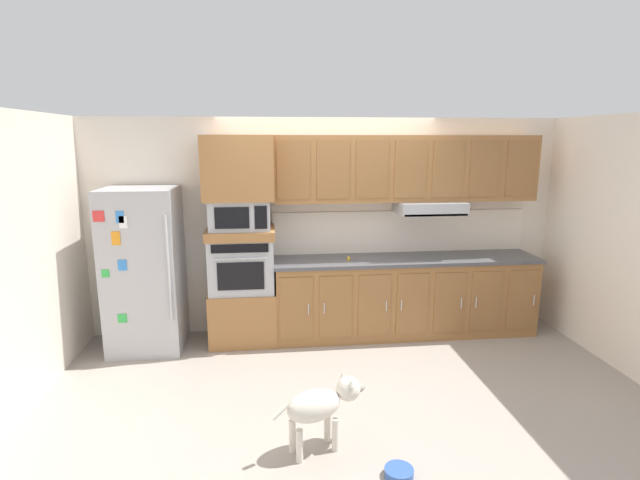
{
  "coord_description": "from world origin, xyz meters",
  "views": [
    {
      "loc": [
        -0.7,
        -4.5,
        2.26
      ],
      "look_at": [
        -0.19,
        0.08,
        1.29
      ],
      "focal_mm": 27.03,
      "sensor_mm": 36.0,
      "label": 1
    }
  ],
  "objects_px": {
    "dog_food_bowl": "(399,472)",
    "dog": "(322,404)",
    "built_in_oven": "(242,264)",
    "screwdriver": "(350,258)",
    "refrigerator": "(145,270)",
    "microwave": "(240,214)"
  },
  "relations": [
    {
      "from": "screwdriver",
      "to": "dog",
      "type": "distance_m",
      "value": 2.2
    },
    {
      "from": "built_in_oven",
      "to": "dog",
      "type": "bearing_deg",
      "value": -72.49
    },
    {
      "from": "built_in_oven",
      "to": "microwave",
      "type": "bearing_deg",
      "value": -0.77
    },
    {
      "from": "refrigerator",
      "to": "built_in_oven",
      "type": "distance_m",
      "value": 1.04
    },
    {
      "from": "microwave",
      "to": "dog",
      "type": "relative_size",
      "value": 0.88
    },
    {
      "from": "refrigerator",
      "to": "screwdriver",
      "type": "distance_m",
      "value": 2.24
    },
    {
      "from": "dog_food_bowl",
      "to": "screwdriver",
      "type": "bearing_deg",
      "value": 88.51
    },
    {
      "from": "built_in_oven",
      "to": "screwdriver",
      "type": "bearing_deg",
      "value": -1.34
    },
    {
      "from": "dog_food_bowl",
      "to": "dog",
      "type": "bearing_deg",
      "value": 143.54
    },
    {
      "from": "dog_food_bowl",
      "to": "built_in_oven",
      "type": "bearing_deg",
      "value": 115.16
    },
    {
      "from": "microwave",
      "to": "dog",
      "type": "distance_m",
      "value": 2.44
    },
    {
      "from": "refrigerator",
      "to": "dog_food_bowl",
      "type": "bearing_deg",
      "value": -47.41
    },
    {
      "from": "built_in_oven",
      "to": "screwdriver",
      "type": "relative_size",
      "value": 4.83
    },
    {
      "from": "screwdriver",
      "to": "refrigerator",
      "type": "bearing_deg",
      "value": -178.99
    },
    {
      "from": "refrigerator",
      "to": "dog",
      "type": "relative_size",
      "value": 2.41
    },
    {
      "from": "built_in_oven",
      "to": "dog_food_bowl",
      "type": "distance_m",
      "value": 2.83
    },
    {
      "from": "refrigerator",
      "to": "dog_food_bowl",
      "type": "distance_m",
      "value": 3.33
    },
    {
      "from": "refrigerator",
      "to": "built_in_oven",
      "type": "bearing_deg",
      "value": 3.74
    },
    {
      "from": "microwave",
      "to": "dog_food_bowl",
      "type": "height_order",
      "value": "microwave"
    },
    {
      "from": "dog",
      "to": "dog_food_bowl",
      "type": "distance_m",
      "value": 0.69
    },
    {
      "from": "dog",
      "to": "screwdriver",
      "type": "bearing_deg",
      "value": 54.43
    },
    {
      "from": "dog",
      "to": "dog_food_bowl",
      "type": "xyz_separation_m",
      "value": [
        0.49,
        -0.36,
        -0.33
      ]
    }
  ]
}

